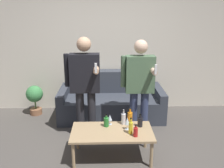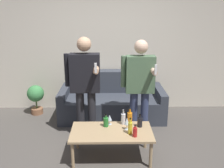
{
  "view_description": "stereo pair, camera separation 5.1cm",
  "coord_description": "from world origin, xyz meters",
  "px_view_note": "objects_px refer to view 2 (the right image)",
  "views": [
    {
      "loc": [
        -0.01,
        -2.97,
        2.05
      ],
      "look_at": [
        0.09,
        0.61,
        0.95
      ],
      "focal_mm": 40.0,
      "sensor_mm": 36.0,
      "label": 1
    },
    {
      "loc": [
        0.04,
        -2.97,
        2.05
      ],
      "look_at": [
        0.09,
        0.61,
        0.95
      ],
      "focal_mm": 40.0,
      "sensor_mm": 36.0,
      "label": 2
    }
  ],
  "objects_px": {
    "person_standing_left": "(85,81)",
    "person_standing_right": "(140,82)",
    "couch": "(112,101)",
    "bottle_orange": "(140,122)",
    "coffee_table": "(112,134)"
  },
  "relations": [
    {
      "from": "person_standing_left",
      "to": "person_standing_right",
      "type": "relative_size",
      "value": 1.03
    },
    {
      "from": "bottle_orange",
      "to": "person_standing_left",
      "type": "xyz_separation_m",
      "value": [
        -0.81,
        0.47,
        0.47
      ]
    },
    {
      "from": "couch",
      "to": "person_standing_right",
      "type": "distance_m",
      "value": 1.12
    },
    {
      "from": "coffee_table",
      "to": "bottle_orange",
      "type": "distance_m",
      "value": 0.44
    },
    {
      "from": "couch",
      "to": "bottle_orange",
      "type": "bearing_deg",
      "value": -74.03
    },
    {
      "from": "coffee_table",
      "to": "person_standing_left",
      "type": "xyz_separation_m",
      "value": [
        -0.41,
        0.6,
        0.58
      ]
    },
    {
      "from": "bottle_orange",
      "to": "person_standing_left",
      "type": "relative_size",
      "value": 0.11
    },
    {
      "from": "couch",
      "to": "bottle_orange",
      "type": "height_order",
      "value": "couch"
    },
    {
      "from": "bottle_orange",
      "to": "couch",
      "type": "bearing_deg",
      "value": 105.97
    },
    {
      "from": "coffee_table",
      "to": "person_standing_left",
      "type": "bearing_deg",
      "value": 124.24
    },
    {
      "from": "person_standing_left",
      "to": "person_standing_right",
      "type": "bearing_deg",
      "value": 1.61
    },
    {
      "from": "person_standing_left",
      "to": "couch",
      "type": "bearing_deg",
      "value": 63.1
    },
    {
      "from": "person_standing_right",
      "to": "couch",
      "type": "bearing_deg",
      "value": 116.95
    },
    {
      "from": "couch",
      "to": "bottle_orange",
      "type": "relative_size",
      "value": 10.58
    },
    {
      "from": "person_standing_right",
      "to": "bottle_orange",
      "type": "bearing_deg",
      "value": -94.95
    }
  ]
}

